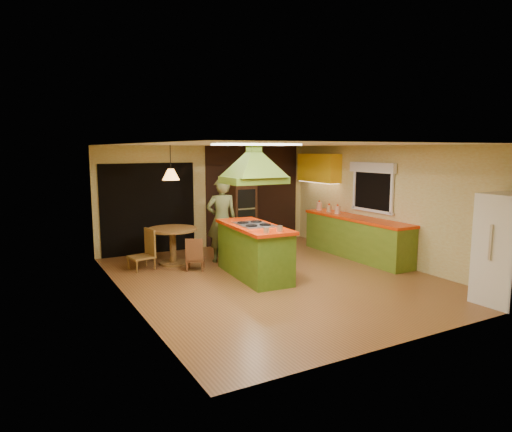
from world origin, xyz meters
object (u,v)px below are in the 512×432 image
refrigerator (505,249)px  dining_table (173,239)px  wall_oven (241,209)px  man (222,220)px  canister_large (319,206)px  kitchen_island (254,250)px

refrigerator → dining_table: refrigerator is taller
wall_oven → dining_table: 2.36m
man → canister_large: man is taller
wall_oven → man: bearing=-133.5°
kitchen_island → dining_table: kitchen_island is taller
man → kitchen_island: bearing=104.3°
man → dining_table: man is taller
man → wall_oven: (1.11, 1.26, 0.01)m
refrigerator → kitchen_island: bearing=126.8°
kitchen_island → wall_oven: wall_oven is taller
refrigerator → dining_table: (-3.73, 4.90, -0.33)m
wall_oven → canister_large: (1.64, -1.03, 0.10)m
dining_table → canister_large: size_ratio=5.21×
kitchen_island → canister_large: 3.18m
kitchen_island → wall_oven: (1.06, 2.62, 0.42)m
man → canister_large: size_ratio=9.14×
refrigerator → canister_large: size_ratio=8.77×
man → dining_table: (-1.00, 0.29, -0.36)m
kitchen_island → refrigerator: bearing=-46.6°
man → dining_table: bearing=-4.1°
wall_oven → dining_table: (-2.12, -0.97, -0.38)m
kitchen_island → canister_large: size_ratio=10.36×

